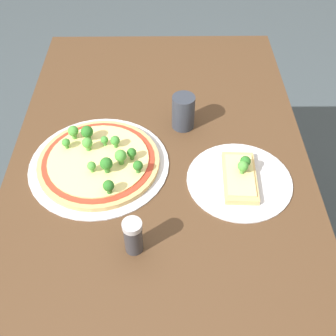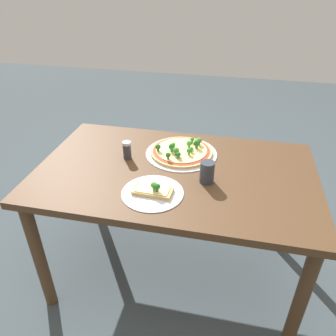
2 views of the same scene
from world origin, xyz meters
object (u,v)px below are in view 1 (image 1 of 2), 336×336
at_px(dining_table, 160,187).
at_px(pizza_tray_slice, 240,178).
at_px(drinking_cup, 183,112).
at_px(condiment_shaker, 133,236).
at_px(pizza_tray_whole, 99,162).

height_order(dining_table, pizza_tray_slice, pizza_tray_slice).
relative_size(drinking_cup, condiment_shaker, 1.09).
bearing_deg(condiment_shaker, dining_table, -12.13).
distance_m(drinking_cup, condiment_shaker, 0.44).
distance_m(dining_table, pizza_tray_whole, 0.19).
relative_size(dining_table, drinking_cup, 13.03).
distance_m(pizza_tray_slice, condiment_shaker, 0.33).
distance_m(dining_table, drinking_cup, 0.22).
distance_m(dining_table, pizza_tray_slice, 0.24).
bearing_deg(pizza_tray_whole, condiment_shaker, -157.98).
bearing_deg(pizza_tray_slice, drinking_cup, 32.65).
xyz_separation_m(pizza_tray_slice, condiment_shaker, (-0.20, 0.26, 0.04)).
bearing_deg(dining_table, pizza_tray_slice, -105.89).
relative_size(pizza_tray_slice, condiment_shaker, 2.89).
relative_size(pizza_tray_whole, condiment_shaker, 3.96).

